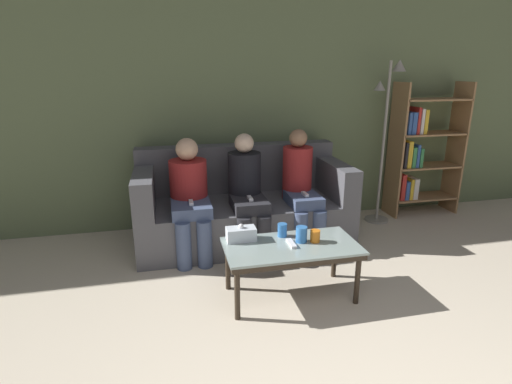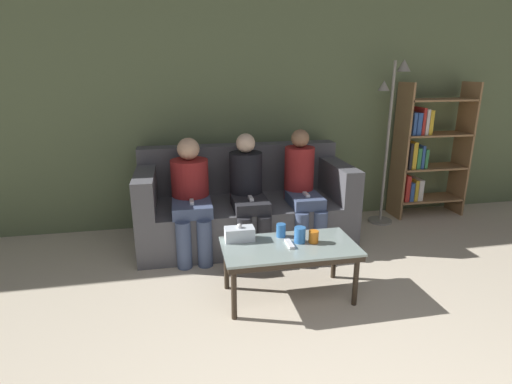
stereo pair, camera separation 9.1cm
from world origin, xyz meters
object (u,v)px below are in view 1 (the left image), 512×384
cup_near_right (282,230)px  seated_person_mid_right (301,186)px  tissue_box (241,234)px  standing_lamp (386,126)px  cup_near_left (301,234)px  coffee_table (291,250)px  game_remote (291,243)px  seated_person_left_end (190,194)px  couch (242,207)px  bookshelf (418,152)px  cup_far_center (315,236)px  seated_person_mid_left (247,190)px

cup_near_right → seated_person_mid_right: (0.41, 0.77, 0.11)m
tissue_box → standing_lamp: bearing=32.4°
cup_near_right → cup_near_left: bearing=-50.3°
coffee_table → game_remote: 0.05m
coffee_table → seated_person_mid_right: 1.03m
tissue_box → game_remote: 0.38m
tissue_box → seated_person_left_end: seated_person_left_end is taller
cup_near_right → game_remote: 0.17m
couch → cup_near_left: 1.16m
standing_lamp → couch: bearing=-174.6°
game_remote → bookshelf: bearing=36.1°
coffee_table → tissue_box: size_ratio=4.49×
game_remote → bookshelf: (1.99, 1.45, 0.31)m
couch → cup_far_center: couch is taller
couch → bookshelf: bookshelf is taller
game_remote → standing_lamp: 2.07m
couch → coffee_table: 1.17m
standing_lamp → seated_person_mid_right: bearing=-160.7°
cup_far_center → game_remote: 0.19m
cup_far_center → bookshelf: 2.33m
cup_far_center → seated_person_mid_left: 0.99m
seated_person_mid_left → seated_person_mid_right: size_ratio=0.98×
cup_near_right → seated_person_mid_right: size_ratio=0.09×
cup_far_center → seated_person_mid_left: (-0.33, 0.92, 0.11)m
cup_far_center → seated_person_mid_right: (0.20, 0.92, 0.11)m
tissue_box → game_remote: tissue_box is taller
cup_near_left → seated_person_mid_right: seated_person_mid_right is taller
bookshelf → standing_lamp: size_ratio=0.87×
coffee_table → bookshelf: bearing=36.1°
cup_far_center → couch: bearing=106.0°
seated_person_left_end → seated_person_mid_right: (1.06, -0.01, 0.01)m
couch → seated_person_left_end: bearing=-157.7°
coffee_table → tissue_box: bearing=154.7°
cup_far_center → game_remote: bearing=-176.2°
standing_lamp → seated_person_left_end: size_ratio=1.64×
couch → tissue_box: couch is taller
tissue_box → bookshelf: bearing=28.9°
coffee_table → cup_near_left: cup_near_left is taller
tissue_box → cup_far_center: bearing=-15.8°
cup_near_left → standing_lamp: bearing=42.9°
seated_person_mid_right → seated_person_mid_left: bearing=-180.0°
cup_far_center → seated_person_left_end: size_ratio=0.09×
cup_near_left → bookshelf: (1.91, 1.42, 0.26)m
bookshelf → seated_person_left_end: size_ratio=1.43×
standing_lamp → seated_person_mid_right: standing_lamp is taller
cup_near_left → cup_near_right: (-0.11, 0.13, -0.01)m
cup_near_left → cup_far_center: (0.10, -0.02, -0.01)m
couch → seated_person_left_end: size_ratio=1.91×
cup_near_left → bookshelf: size_ratio=0.08×
seated_person_left_end → cup_near_right: bearing=-50.1°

